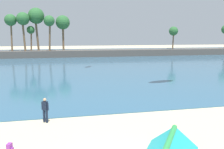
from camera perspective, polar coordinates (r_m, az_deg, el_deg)
name	(u,v)px	position (r m, az deg, el deg)	size (l,w,h in m)	color
sea	(66,58)	(61.56, -10.89, 3.78)	(220.00, 89.77, 0.06)	#33607F
palm_headland	(46,44)	(66.21, -15.46, 6.95)	(115.41, 6.48, 12.88)	#514C47
folded_kite	(169,146)	(11.61, 13.43, -16.33)	(4.04, 4.37, 1.09)	#1EADB2
person_at_waterline	(45,109)	(16.51, -15.63, -8.01)	(0.47, 0.36, 1.67)	#141E33
backpack_near_kite	(10,148)	(13.36, -23.16, -15.78)	(0.33, 0.34, 0.44)	purple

